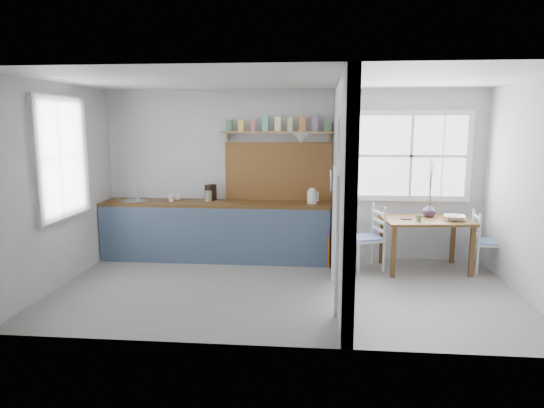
# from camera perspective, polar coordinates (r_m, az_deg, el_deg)

# --- Properties ---
(floor) EXTENTS (5.80, 3.20, 0.01)m
(floor) POSITION_cam_1_polar(r_m,az_deg,el_deg) (6.25, 1.42, -10.00)
(floor) COLOR slate
(floor) RESTS_ON ground
(ceiling) EXTENTS (5.80, 3.20, 0.01)m
(ceiling) POSITION_cam_1_polar(r_m,az_deg,el_deg) (5.92, 1.53, 14.47)
(ceiling) COLOR #BEBEBE
(ceiling) RESTS_ON walls
(walls) EXTENTS (5.81, 3.21, 2.60)m
(walls) POSITION_cam_1_polar(r_m,az_deg,el_deg) (5.95, 1.47, 1.89)
(walls) COLOR #BEBEBE
(walls) RESTS_ON floor
(partition) EXTENTS (0.12, 3.20, 2.60)m
(partition) POSITION_cam_1_polar(r_m,az_deg,el_deg) (5.98, 8.23, 3.30)
(partition) COLOR #BEBEBE
(partition) RESTS_ON floor
(kitchen_window) EXTENTS (0.10, 1.16, 1.50)m
(kitchen_window) POSITION_cam_1_polar(r_m,az_deg,el_deg) (6.74, -23.75, 4.98)
(kitchen_window) COLOR white
(kitchen_window) RESTS_ON walls
(nook_window) EXTENTS (1.76, 0.10, 1.30)m
(nook_window) POSITION_cam_1_polar(r_m,az_deg,el_deg) (7.59, 16.07, 5.44)
(nook_window) COLOR white
(nook_window) RESTS_ON walls
(counter) EXTENTS (3.50, 0.60, 0.90)m
(counter) POSITION_cam_1_polar(r_m,az_deg,el_deg) (7.55, -6.47, -3.05)
(counter) COLOR #513513
(counter) RESTS_ON floor
(sink) EXTENTS (0.40, 0.40, 0.02)m
(sink) POSITION_cam_1_polar(r_m,az_deg,el_deg) (7.81, -15.94, 0.31)
(sink) COLOR silver
(sink) RESTS_ON counter
(backsplash) EXTENTS (1.65, 0.03, 0.90)m
(backsplash) POSITION_cam_1_polar(r_m,az_deg,el_deg) (7.52, 0.73, 3.86)
(backsplash) COLOR brown
(backsplash) RESTS_ON walls
(shelf) EXTENTS (1.75, 0.20, 0.21)m
(shelf) POSITION_cam_1_polar(r_m,az_deg,el_deg) (7.40, 0.69, 8.88)
(shelf) COLOR #99704E
(shelf) RESTS_ON walls
(pendant_lamp) EXTENTS (0.26, 0.26, 0.16)m
(pendant_lamp) POSITION_cam_1_polar(r_m,az_deg,el_deg) (7.04, 3.36, 7.79)
(pendant_lamp) COLOR silver
(pendant_lamp) RESTS_ON ceiling
(utensil_rail) EXTENTS (0.02, 0.50, 0.02)m
(utensil_rail) POSITION_cam_1_polar(r_m,az_deg,el_deg) (6.81, 7.13, 4.06)
(utensil_rail) COLOR silver
(utensil_rail) RESTS_ON partition
(dining_table) EXTENTS (1.28, 0.92, 0.75)m
(dining_table) POSITION_cam_1_polar(r_m,az_deg,el_deg) (7.29, 17.53, -4.56)
(dining_table) COLOR #513513
(dining_table) RESTS_ON floor
(chair_left) EXTENTS (0.54, 0.54, 0.93)m
(chair_left) POSITION_cam_1_polar(r_m,az_deg,el_deg) (7.11, 10.98, -3.89)
(chair_left) COLOR silver
(chair_left) RESTS_ON floor
(chair_right) EXTENTS (0.42, 0.42, 0.86)m
(chair_right) POSITION_cam_1_polar(r_m,az_deg,el_deg) (7.52, 24.10, -4.06)
(chair_right) COLOR silver
(chair_right) RESTS_ON floor
(kettle) EXTENTS (0.21, 0.17, 0.23)m
(kettle) POSITION_cam_1_polar(r_m,az_deg,el_deg) (7.24, 4.73, 0.95)
(kettle) COLOR white
(kettle) RESTS_ON counter
(mug_a) EXTENTS (0.13, 0.13, 0.10)m
(mug_a) POSITION_cam_1_polar(r_m,az_deg,el_deg) (7.56, -11.77, 0.66)
(mug_a) COLOR white
(mug_a) RESTS_ON counter
(mug_b) EXTENTS (0.14, 0.14, 0.09)m
(mug_b) POSITION_cam_1_polar(r_m,az_deg,el_deg) (7.69, -11.03, 0.78)
(mug_b) COLOR silver
(mug_b) RESTS_ON counter
(knife_block) EXTENTS (0.17, 0.19, 0.25)m
(knife_block) POSITION_cam_1_polar(r_m,az_deg,el_deg) (7.57, -7.23, 1.34)
(knife_block) COLOR black
(knife_block) RESTS_ON counter
(jar) EXTENTS (0.13, 0.13, 0.17)m
(jar) POSITION_cam_1_polar(r_m,az_deg,el_deg) (7.47, -7.48, 0.91)
(jar) COLOR gray
(jar) RESTS_ON counter
(towel_magenta) EXTENTS (0.02, 0.03, 0.51)m
(towel_magenta) POSITION_cam_1_polar(r_m,az_deg,el_deg) (7.08, 6.68, -5.39)
(towel_magenta) COLOR #B52265
(towel_magenta) RESTS_ON counter
(towel_orange) EXTENTS (0.02, 0.03, 0.45)m
(towel_orange) POSITION_cam_1_polar(r_m,az_deg,el_deg) (7.07, 6.68, -5.63)
(towel_orange) COLOR #CC5A06
(towel_orange) RESTS_ON counter
(bowl) EXTENTS (0.32, 0.32, 0.07)m
(bowl) POSITION_cam_1_polar(r_m,az_deg,el_deg) (7.22, 20.68, -1.53)
(bowl) COLOR white
(bowl) RESTS_ON dining_table
(table_cup) EXTENTS (0.10, 0.10, 0.08)m
(table_cup) POSITION_cam_1_polar(r_m,az_deg,el_deg) (7.02, 16.90, -1.58)
(table_cup) COLOR #699C68
(table_cup) RESTS_ON dining_table
(plate) EXTENTS (0.19, 0.19, 0.01)m
(plate) POSITION_cam_1_polar(r_m,az_deg,el_deg) (7.11, 15.53, -1.67)
(plate) COLOR black
(plate) RESTS_ON dining_table
(vase) EXTENTS (0.25, 0.25, 0.20)m
(vase) POSITION_cam_1_polar(r_m,az_deg,el_deg) (7.37, 18.01, -0.66)
(vase) COLOR #453450
(vase) RESTS_ON dining_table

